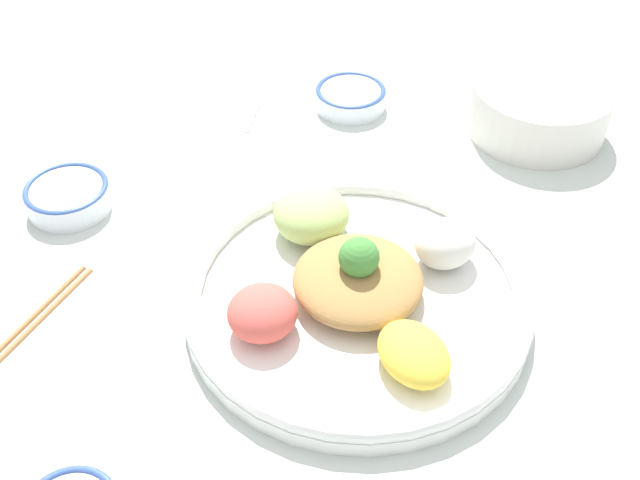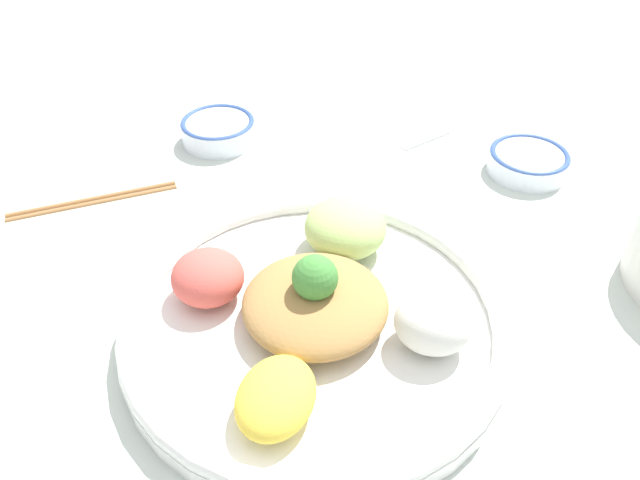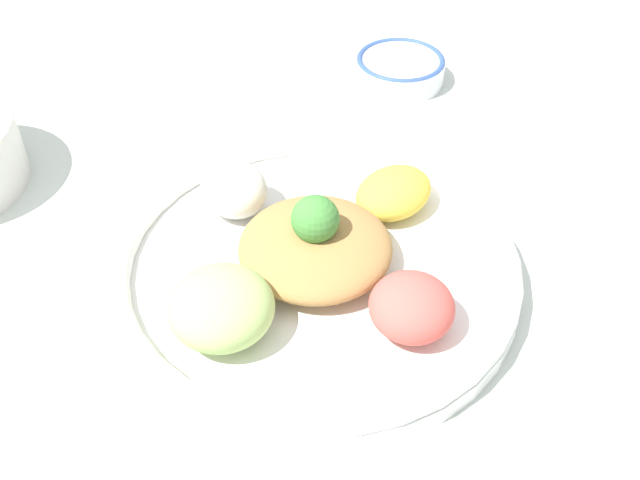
{
  "view_description": "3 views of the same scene",
  "coord_description": "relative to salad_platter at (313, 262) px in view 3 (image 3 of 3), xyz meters",
  "views": [
    {
      "loc": [
        0.15,
        -0.55,
        0.62
      ],
      "look_at": [
        -0.06,
        -0.02,
        0.09
      ],
      "focal_mm": 42.0,
      "sensor_mm": 36.0,
      "label": 1
    },
    {
      "loc": [
        0.37,
        -0.19,
        0.47
      ],
      "look_at": [
        -0.06,
        0.01,
        0.08
      ],
      "focal_mm": 35.0,
      "sensor_mm": 36.0,
      "label": 2
    },
    {
      "loc": [
        -0.51,
        -0.04,
        0.51
      ],
      "look_at": [
        -0.01,
        -0.02,
        0.05
      ],
      "focal_mm": 42.0,
      "sensor_mm": 36.0,
      "label": 3
    }
  ],
  "objects": [
    {
      "name": "ground_plane",
      "position": [
        0.02,
        0.01,
        -0.02
      ],
      "size": [
        2.4,
        2.4,
        0.0
      ],
      "primitive_type": "plane",
      "color": "silver"
    },
    {
      "name": "salad_platter",
      "position": [
        0.0,
        0.0,
        0.0
      ],
      "size": [
        0.38,
        0.38,
        0.1
      ],
      "color": "white",
      "rests_on": "ground_plane"
    },
    {
      "name": "sauce_bowl_dark",
      "position": [
        0.37,
        -0.1,
        -0.01
      ],
      "size": [
        0.11,
        0.11,
        0.03
      ],
      "color": "white",
      "rests_on": "ground_plane"
    },
    {
      "name": "serving_spoon_main",
      "position": [
        0.23,
        -0.16,
        -0.02
      ],
      "size": [
        0.04,
        0.13,
        0.01
      ],
      "rotation": [
        0.0,
        0.0,
        1.69
      ],
      "color": "silver",
      "rests_on": "ground_plane"
    }
  ]
}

